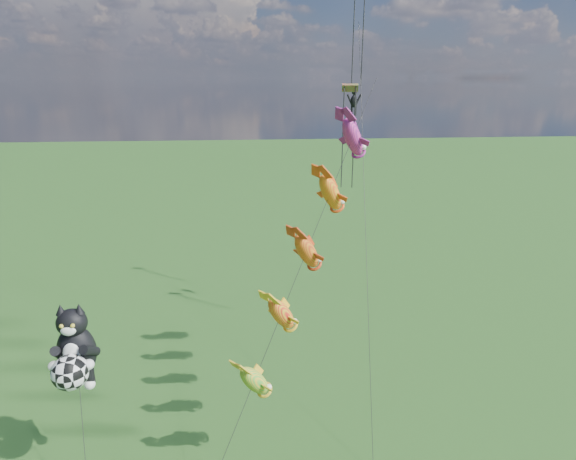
{
  "coord_description": "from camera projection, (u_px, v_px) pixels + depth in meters",
  "views": [
    {
      "loc": [
        10.33,
        -18.88,
        20.38
      ],
      "look_at": [
        13.01,
        10.52,
        11.05
      ],
      "focal_mm": 30.0,
      "sensor_mm": 36.0,
      "label": 1
    }
  ],
  "objects": [
    {
      "name": "fish_windsock_rig",
      "position": [
        306.0,
        252.0,
        25.87
      ],
      "size": [
        10.96,
        11.77,
        20.39
      ],
      "rotation": [
        0.0,
        0.0,
        -0.43
      ],
      "color": "brown",
      "rests_on": "ground"
    },
    {
      "name": "parafoil_rig",
      "position": [
        355.0,
        94.0,
        34.31
      ],
      "size": [
        2.82,
        17.47,
        28.19
      ],
      "rotation": [
        0.0,
        0.0,
        -0.03
      ],
      "color": "brown",
      "rests_on": "ground"
    },
    {
      "name": "cat_kite_rig",
      "position": [
        74.0,
        353.0,
        23.25
      ],
      "size": [
        2.14,
        4.03,
        10.15
      ],
      "rotation": [
        0.0,
        0.0,
        0.2
      ],
      "color": "brown",
      "rests_on": "ground"
    }
  ]
}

